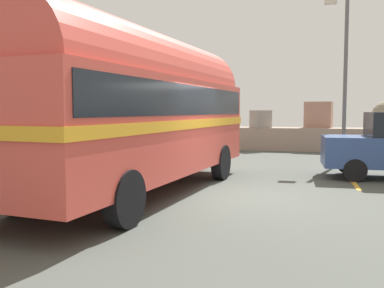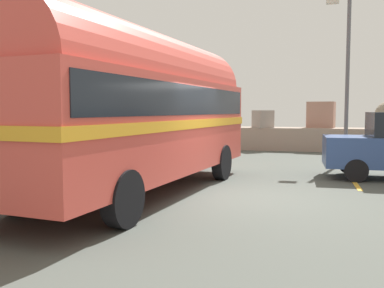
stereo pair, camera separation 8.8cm
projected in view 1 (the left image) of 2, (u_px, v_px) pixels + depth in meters
The scene contains 4 objects.
ground at pixel (239, 196), 9.47m from camera, with size 32.00×26.00×0.02m.
breakwater at pixel (275, 134), 20.79m from camera, with size 31.36×2.07×2.48m.
vintage_coach at pixel (140, 105), 9.55m from camera, with size 3.48×8.82×3.70m.
lamp_post at pixel (343, 71), 15.53m from camera, with size 0.88×0.34×5.97m.
Camera 1 is at (1.28, -9.32, 1.93)m, focal length 39.65 mm.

